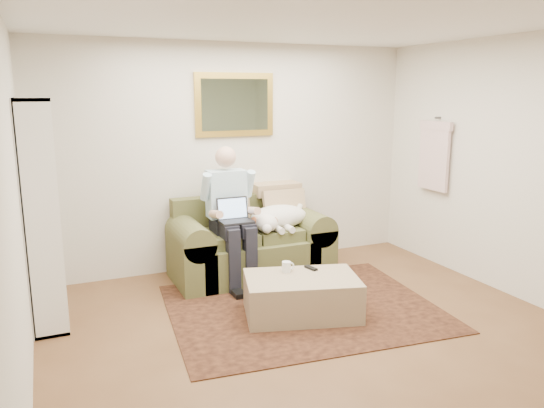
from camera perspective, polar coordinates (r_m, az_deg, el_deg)
room_shell at (r=4.30m, az=5.40°, el=1.94°), size 4.51×5.00×2.61m
rug at (r=5.22m, az=3.30°, el=-11.06°), size 2.68×2.23×0.01m
sofa at (r=6.02m, az=-2.37°, el=-4.88°), size 1.75×0.89×1.05m
seated_man at (r=5.67m, az=-4.29°, el=-1.40°), size 0.58×0.82×1.47m
laptop at (r=5.60m, az=-4.07°, el=-1.19°), size 0.34×0.27×0.25m
sleeping_dog at (r=5.96m, az=0.73°, el=-1.37°), size 0.72×0.45×0.27m
ottoman at (r=4.99m, az=3.20°, el=-9.88°), size 1.17×0.91×0.37m
coffee_mug at (r=5.05m, az=1.56°, el=-6.77°), size 0.08×0.08×0.10m
tv_remote at (r=5.15m, az=4.21°, el=-6.88°), size 0.08×0.16×0.02m
bookshelf at (r=5.06m, az=-23.52°, el=-0.96°), size 0.28×0.80×2.00m
wall_mirror at (r=6.18m, az=-4.03°, el=10.60°), size 0.94×0.04×0.72m
hanging_shirt at (r=6.56m, az=17.06°, el=5.36°), size 0.06×0.52×0.90m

